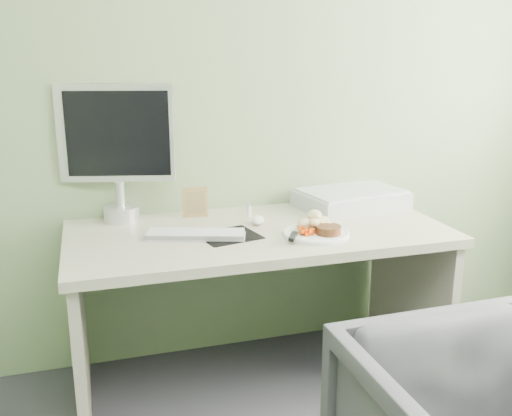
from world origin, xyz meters
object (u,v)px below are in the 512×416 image
object	(u,v)px
plate	(316,234)
monitor	(117,145)
desk	(259,269)
scanner	(351,199)

from	to	relation	value
plate	monitor	distance (m)	0.94
desk	plate	distance (m)	0.32
monitor	plate	bearing A→B (deg)	-18.26
plate	scanner	xyz separation A→B (m)	(0.33, 0.37, 0.03)
desk	plate	xyz separation A→B (m)	(0.20, -0.15, 0.19)
desk	scanner	world-z (taller)	scanner
scanner	monitor	distance (m)	1.13
scanner	desk	bearing A→B (deg)	-168.64
desk	scanner	bearing A→B (deg)	21.95
monitor	scanner	bearing A→B (deg)	8.33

